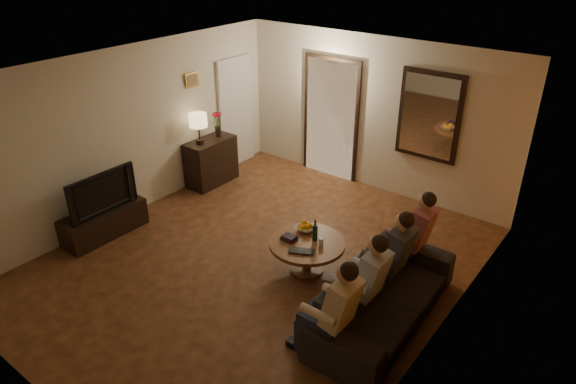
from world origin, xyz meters
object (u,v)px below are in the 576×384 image
Objects in this scene: person_b at (365,287)px; laptop at (301,253)px; tv_stand at (104,222)px; person_c at (391,262)px; person_d at (413,240)px; table_lamp at (199,129)px; person_a at (335,316)px; sofa at (385,296)px; wine_bottle at (315,230)px; coffee_table at (307,256)px; dresser at (211,161)px; tv at (98,191)px; bowl at (306,228)px; dog at (352,287)px.

person_b is 1.10m from laptop.
tv_stand is 3.79× the size of laptop.
person_c is 1.00× the size of person_d.
person_c is at bearing 90.00° from person_b.
table_lamp reaches higher than person_c.
person_b is at bearing -19.62° from table_lamp.
person_c reaches higher than tv_stand.
person_a reaches higher than tv_stand.
person_c and person_d have the same top height.
sofa is 6.86× the size of laptop.
coffee_table is at bearing -116.57° from wine_bottle.
dresser is at bearing 69.26° from sofa.
person_c is 1.12m from laptop.
wine_bottle is (2.95, 1.19, -0.12)m from tv.
coffee_table is at bearing -150.29° from person_d.
person_b is at bearing 159.02° from sofa.
sofa is 1.88× the size of person_c.
sofa is 8.71× the size of bowl.
tv is 3.26× the size of laptop.
laptop is (0.10, -0.28, 0.24)m from coffee_table.
person_a is (-0.10, -0.90, 0.27)m from sofa.
person_b is (4.06, -1.45, -0.48)m from table_lamp.
person_a is 0.60m from person_b.
wine_bottle is 0.41m from laptop.
sofa is at bearing -15.53° from wine_bottle.
table_lamp is 3.10m from wine_bottle.
sofa is 0.42m from person_b.
sofa is 1.29m from coffee_table.
table_lamp reaches higher than wine_bottle.
person_d is (4.06, 1.76, -0.12)m from tv.
table_lamp is at bearing 162.56° from coffee_table.
tv is 4.27m from sofa.
coffee_table is at bearing -176.89° from person_c.
person_c is 4.63× the size of bowl.
wine_bottle is (-0.80, 0.35, 0.32)m from dog.
tv_stand is 1.25× the size of coffee_table.
bowl is 0.57m from laptop.
dresser reaches higher than sofa.
wine_bottle is (2.95, -0.81, -0.48)m from table_lamp.
wine_bottle reaches higher than coffee_table.
person_a is 1.67m from coffee_table.
table_lamp reaches higher than bowl.
table_lamp is at bearing 176.51° from person_d.
bowl is at bearing -161.73° from person_d.
tv_stand is 1.16× the size of tv.
dog is at bearing -16.63° from coffee_table.
wine_bottle reaches higher than sofa.
bowl is at bearing 25.79° from tv_stand.
person_b reaches higher than sofa.
wine_bottle is at bearing 131.96° from person_a.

